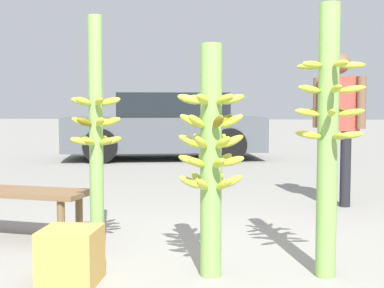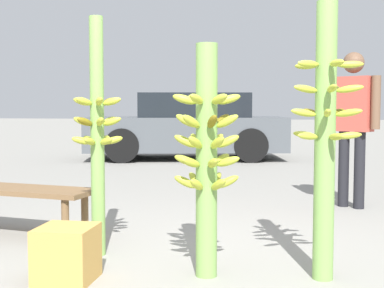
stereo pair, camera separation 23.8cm
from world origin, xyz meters
TOP-DOWN VIEW (x-y plane):
  - ground_plane at (0.00, 0.00)m, footprint 80.00×80.00m
  - banana_stalk_left at (-0.83, 0.41)m, footprint 0.37×0.38m
  - banana_stalk_center at (0.01, 0.06)m, footprint 0.44×0.43m
  - banana_stalk_right at (0.74, 0.13)m, footprint 0.44×0.45m
  - vendor_person at (1.21, 2.61)m, footprint 0.55×0.42m
  - market_bench at (-1.69, 0.86)m, footprint 1.36×0.62m
  - parked_car at (-1.43, 7.51)m, footprint 4.21×2.41m
  - produce_crate at (-0.83, -0.18)m, footprint 0.34×0.34m

SIDE VIEW (x-z plane):
  - ground_plane at x=0.00m, z-range 0.00..0.00m
  - produce_crate at x=-0.83m, z-range 0.00..0.34m
  - market_bench at x=-1.69m, z-range 0.14..0.55m
  - parked_car at x=-1.43m, z-range -0.01..1.32m
  - banana_stalk_center at x=0.01m, z-range 0.04..1.51m
  - banana_stalk_left at x=-0.83m, z-range 0.03..1.75m
  - banana_stalk_right at x=0.74m, z-range 0.04..1.76m
  - vendor_person at x=1.21m, z-range 0.16..1.81m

